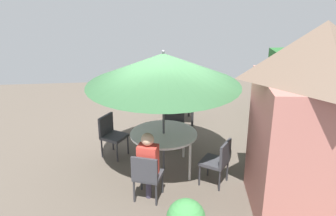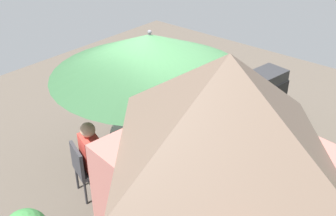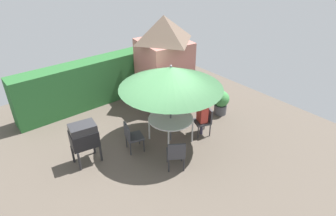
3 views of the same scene
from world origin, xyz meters
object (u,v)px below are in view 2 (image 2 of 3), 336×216
(patio_umbrella, at_px, (150,54))
(chair_toward_hedge, at_px, (211,123))
(chair_far_side, at_px, (172,193))
(person_in_red, at_px, (90,151))
(patio_table, at_px, (152,134))
(bbq_grill, at_px, (266,88))
(garden_shed, at_px, (217,211))
(chair_near_shed, at_px, (86,167))
(chair_toward_house, at_px, (136,107))

(patio_umbrella, relative_size, chair_toward_hedge, 3.23)
(chair_far_side, bearing_deg, person_in_red, -76.74)
(patio_table, distance_m, chair_far_side, 1.19)
(patio_umbrella, height_order, bbq_grill, patio_umbrella)
(garden_shed, relative_size, chair_far_side, 3.53)
(patio_table, bearing_deg, person_in_red, -19.95)
(chair_near_shed, bearing_deg, bbq_grill, 162.70)
(chair_near_shed, relative_size, chair_toward_hedge, 1.00)
(patio_table, height_order, chair_toward_house, chair_toward_house)
(patio_table, relative_size, patio_umbrella, 0.45)
(bbq_grill, height_order, person_in_red, person_in_red)
(chair_near_shed, bearing_deg, patio_table, 160.05)
(patio_umbrella, bearing_deg, chair_toward_hedge, 164.68)
(patio_umbrella, bearing_deg, chair_near_shed, -19.95)
(chair_toward_hedge, bearing_deg, patio_umbrella, -15.32)
(chair_near_shed, relative_size, chair_toward_house, 1.00)
(chair_toward_house, distance_m, person_in_red, 1.85)
(chair_toward_hedge, bearing_deg, person_in_red, -17.44)
(chair_far_side, relative_size, chair_toward_house, 1.00)
(garden_shed, height_order, person_in_red, garden_shed)
(patio_umbrella, distance_m, person_in_red, 1.66)
(bbq_grill, xyz_separation_m, person_in_red, (3.37, -1.04, -0.06))
(patio_table, bearing_deg, chair_toward_house, -123.55)
(patio_umbrella, height_order, chair_near_shed, patio_umbrella)
(chair_toward_hedge, bearing_deg, patio_table, -15.32)
(garden_shed, height_order, patio_table, garden_shed)
(chair_toward_hedge, height_order, person_in_red, person_in_red)
(chair_toward_house, bearing_deg, bbq_grill, 133.67)
(patio_table, relative_size, bbq_grill, 1.10)
(bbq_grill, xyz_separation_m, chair_toward_house, (1.69, -1.77, -0.33))
(chair_toward_hedge, bearing_deg, chair_toward_house, -71.67)
(patio_table, relative_size, chair_far_side, 1.47)
(person_in_red, bearing_deg, chair_toward_hedge, 162.56)
(person_in_red, bearing_deg, chair_far_side, 103.26)
(chair_far_side, relative_size, chair_toward_hedge, 1.00)
(garden_shed, distance_m, chair_toward_hedge, 3.48)
(bbq_grill, relative_size, chair_toward_hedge, 1.33)
(garden_shed, xyz_separation_m, patio_table, (-1.52, -2.23, -0.88))
(patio_table, distance_m, chair_near_shed, 1.13)
(garden_shed, relative_size, chair_near_shed, 3.53)
(patio_umbrella, xyz_separation_m, chair_far_side, (0.66, 0.97, -1.57))
(chair_toward_hedge, bearing_deg, chair_far_side, 19.38)
(chair_toward_house, bearing_deg, person_in_red, 23.33)
(patio_umbrella, distance_m, bbq_grill, 2.79)
(patio_umbrella, bearing_deg, garden_shed, 55.67)
(patio_umbrella, height_order, chair_far_side, patio_umbrella)
(patio_table, xyz_separation_m, patio_umbrella, (0.00, -0.00, 1.35))
(garden_shed, height_order, chair_toward_hedge, garden_shed)
(chair_toward_hedge, bearing_deg, chair_near_shed, -17.53)
(garden_shed, relative_size, chair_toward_hedge, 3.53)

